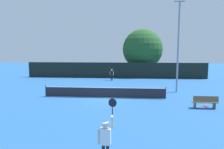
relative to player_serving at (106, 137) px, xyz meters
name	(u,v)px	position (x,y,z in m)	size (l,w,h in m)	color
ground_plane	(104,98)	(-1.43, 10.78, -1.09)	(120.00, 120.00, 0.00)	#235693
tennis_net	(104,92)	(-1.43, 10.78, -0.58)	(11.21, 0.08, 1.07)	#232328
perimeter_fence	(115,70)	(-1.43, 24.89, 0.17)	(29.30, 0.12, 2.53)	black
player_serving	(106,137)	(0.00, 0.00, 0.00)	(0.67, 0.39, 2.49)	white
player_receiving	(112,74)	(-1.72, 21.84, -0.08)	(0.57, 0.24, 1.65)	black
tennis_ball	(86,106)	(-2.44, 7.58, -1.06)	(0.07, 0.07, 0.07)	#CCE033
spare_racket	(205,106)	(6.73, 8.55, -1.07)	(0.28, 0.52, 0.04)	black
courtside_bench	(205,102)	(6.47, 7.96, -0.61)	(1.80, 0.44, 0.95)	brown
light_pole	(178,41)	(5.84, 13.97, 4.24)	(1.18, 0.28, 9.51)	gray
large_tree	(143,49)	(3.22, 28.61, 3.64)	(7.08, 7.08, 8.28)	brown
parked_car_near	(80,70)	(-8.89, 30.96, -0.31)	(2.18, 4.32, 1.69)	red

